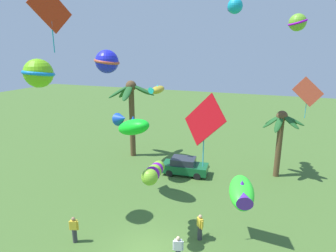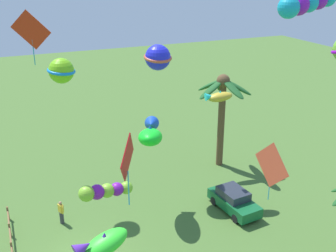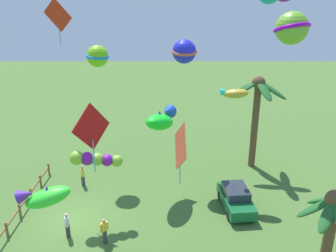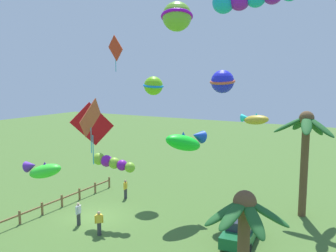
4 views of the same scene
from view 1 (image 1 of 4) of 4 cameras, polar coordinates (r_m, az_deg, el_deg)
name	(u,v)px [view 1 (image 1 of 4)]	position (r m, az deg, el deg)	size (l,w,h in m)	color
palm_tree_0	(281,129)	(25.50, 21.56, -0.52)	(3.35, 3.24, 5.77)	brown
palm_tree_1	(131,101)	(28.46, -7.28, 4.90)	(4.52, 4.47, 7.69)	brown
parked_car_0	(185,166)	(25.23, 3.31, -7.99)	(4.05, 2.07, 1.51)	#145B2D
spectator_0	(74,229)	(17.94, -18.16, -18.95)	(0.53, 0.34, 1.59)	#38383D
spectator_1	(200,227)	(17.43, 6.37, -19.32)	(0.43, 0.43, 1.59)	#38383D
spectator_2	(178,250)	(15.79, 2.03, -23.40)	(0.53, 0.32, 1.59)	#38383D
kite_fish_0	(132,126)	(20.17, -7.25, 0.09)	(3.76, 2.69, 1.90)	#14E324
kite_fish_1	(157,90)	(24.24, -2.23, 7.24)	(1.14, 2.02, 0.84)	gold
kite_diamond_2	(204,121)	(14.58, 7.23, 0.99)	(2.48, 1.42, 3.90)	red
kite_fish_3	(242,193)	(13.34, 14.49, -12.70)	(1.54, 2.69, 1.33)	#34E92E
kite_tube_4	(154,172)	(15.81, -2.83, -9.15)	(1.27, 3.11, 1.22)	#82C830
kite_ball_5	(107,62)	(22.36, -12.06, 12.42)	(2.04, 2.03, 1.73)	#2024E2
kite_diamond_6	(50,10)	(14.50, -22.35, 20.57)	(0.74, 1.96, 2.89)	red
kite_tube_7	(234,7)	(23.89, 12.98, 22.14)	(1.62, 3.92, 1.30)	#15A0C2
kite_diamond_8	(308,92)	(18.30, 26.04, 6.06)	(1.72, 0.36, 2.41)	#C5472B
kite_ball_9	(38,73)	(17.67, -24.36, 9.54)	(2.40, 2.40, 1.59)	#71CC19
kite_ball_10	(298,22)	(21.95, 24.37, 18.26)	(1.66, 1.66, 1.13)	#6EB42D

